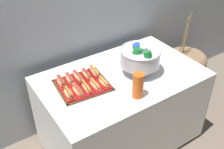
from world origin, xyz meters
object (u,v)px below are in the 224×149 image
hot_dog_6 (70,79)px  punch_bowl (140,57)px  hot_dog_2 (87,88)px  hot_dog_7 (78,77)px  hot_dog_3 (95,85)px  serving_tray (83,85)px  buffet_table (121,108)px  hot_dog_5 (61,82)px  hot_dog_0 (69,94)px  hot_dog_1 (78,91)px  hot_dog_4 (104,83)px  floor_vase (183,75)px  hot_dog_9 (95,72)px  cup_stack (138,85)px  donut (129,53)px  hot_dog_8 (87,75)px

hot_dog_6 → punch_bowl: (0.57, -0.19, 0.12)m
hot_dog_2 → hot_dog_7: bearing=84.6°
hot_dog_2 → hot_dog_3: bearing=-5.4°
serving_tray → buffet_table: bearing=-9.8°
hot_dog_6 → hot_dog_2: bearing=-70.9°
hot_dog_3 → hot_dog_7: size_ratio=1.02×
hot_dog_5 → punch_bowl: 0.68m
hot_dog_0 → hot_dog_3: hot_dog_0 is taller
hot_dog_1 → hot_dog_4: size_ratio=1.12×
buffet_table → punch_bowl: (0.15, -0.05, 0.53)m
buffet_table → hot_dog_3: hot_dog_3 is taller
hot_dog_3 → hot_dog_5: hot_dog_5 is taller
floor_vase → hot_dog_1: size_ratio=5.57×
floor_vase → punch_bowl: (-0.90, -0.24, 0.68)m
buffet_table → hot_dog_4: (-0.21, -0.04, 0.41)m
hot_dog_1 → hot_dog_9: bearing=30.9°
hot_dog_9 → hot_dog_7: bearing=174.6°
buffet_table → hot_dog_2: hot_dog_2 is taller
hot_dog_4 → cup_stack: 0.30m
floor_vase → donut: 0.96m
hot_dog_1 → hot_dog_2: hot_dog_1 is taller
floor_vase → hot_dog_5: (-1.54, -0.03, 0.55)m
hot_dog_9 → hot_dog_2: bearing=-137.7°
hot_dog_5 → hot_dog_0: bearing=-95.4°
floor_vase → hot_dog_8: size_ratio=6.15×
hot_dog_6 → cup_stack: bearing=-51.5°
hot_dog_2 → buffet_table: bearing=3.6°
punch_bowl → hot_dog_4: bearing=178.5°
floor_vase → hot_dog_5: size_ratio=6.28×
hot_dog_1 → donut: size_ratio=1.28×
hot_dog_8 → hot_dog_2: bearing=-119.8°
hot_dog_3 → hot_dog_2: bearing=174.6°
hot_dog_6 → donut: bearing=7.4°
floor_vase → hot_dog_4: bearing=-169.8°
hot_dog_7 → donut: (0.60, 0.09, -0.01)m
hot_dog_1 → hot_dog_6: (0.02, 0.16, 0.00)m
floor_vase → hot_dog_4: 1.39m
cup_stack → hot_dog_6: bearing=128.5°
hot_dog_6 → donut: hot_dog_6 is taller
hot_dog_1 → hot_dog_2: (0.07, -0.01, 0.00)m
hot_dog_7 → hot_dog_2: bearing=-95.4°
floor_vase → hot_dog_9: bearing=-177.1°
hot_dog_2 → hot_dog_9: bearing=42.3°
hot_dog_2 → hot_dog_5: bearing=126.9°
buffet_table → donut: (0.26, 0.24, 0.39)m
serving_tray → hot_dog_6: 0.12m
hot_dog_5 → hot_dog_3: bearing=-41.6°
hot_dog_7 → punch_bowl: punch_bowl is taller
hot_dog_9 → hot_dog_1: bearing=-149.1°
serving_tray → hot_dog_7: 0.09m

